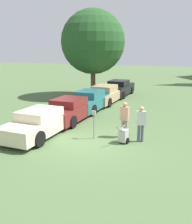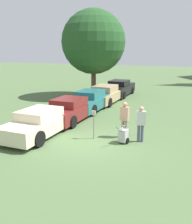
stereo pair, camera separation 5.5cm
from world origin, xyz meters
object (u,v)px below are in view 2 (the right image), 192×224
Objects in this scene: parked_car_teal at (91,101)px; parking_meter at (94,119)px; parked_car_cream at (42,122)px; parked_car_tan at (106,95)px; parked_car_black at (120,88)px; person_supervisor at (141,122)px; parked_car_maroon at (71,110)px; person_worker at (125,117)px; equipment_cart at (124,135)px.

parking_meter is at bearing -65.10° from parked_car_teal.
parked_car_tan is at bearing 88.60° from parked_car_cream.
parked_car_black is at bearing 88.60° from parked_car_cream.
person_supervisor reaches higher than parked_car_cream.
parked_car_maroon is at bearing -41.43° from person_supervisor.
person_worker is at bearing 16.69° from parked_car_cream.
person_worker reaches higher than person_supervisor.
parked_car_cream is at bearing -91.40° from parked_car_tan.
parked_car_tan is at bearing -91.39° from parked_car_black.
parked_car_teal is 2.85m from parked_car_tan.
parked_car_tan is 2.82× the size of person_worker.
parked_car_black is at bearing -62.12° from person_worker.
parking_meter reaches higher than parked_car_maroon.
equipment_cart is (1.52, 0.04, -0.60)m from parking_meter.
parked_car_black is at bearing 88.60° from parked_car_teal.
parked_car_maroon is 3.36× the size of parking_meter.
parked_car_cream is 5.04m from person_supervisor.
parked_car_cream is 1.04× the size of parked_car_black.
parking_meter is 1.55m from person_worker.
person_worker is at bearing -24.02° from parked_car_maroon.
person_worker reaches higher than parking_meter.
parked_car_cream is 8.86m from parked_car_tan.
person_supervisor is (4.93, -4.99, 0.30)m from parked_car_teal.
equipment_cart is at bearing -31.59° from parked_car_maroon.
parking_meter is (2.73, -8.38, 0.31)m from parked_car_tan.
parked_car_teal is 6.17m from parking_meter.
equipment_cart is at bearing -53.60° from parked_car_teal.
parked_car_tan reaches higher than parking_meter.
person_supervisor is at bearing 13.74° from parking_meter.
parked_car_maroon is 0.94× the size of parked_car_tan.
parked_car_teal is at bearing 116.29° from parking_meter.
parked_car_tan is 8.56m from person_worker.
equipment_cart is (4.25, -5.48, -0.30)m from parked_car_teal.
parked_car_teal reaches higher than parking_meter.
equipment_cart is (4.25, -8.34, -0.29)m from parked_car_tan.
person_worker is (1.30, 0.84, 0.05)m from parking_meter.
parking_meter is (2.73, -11.98, 0.29)m from parked_car_black.
parked_car_teal is 1.03× the size of parked_car_black.
parked_car_cream is 2.80× the size of person_worker.
person_supervisor reaches higher than parked_car_black.
parked_car_maroon is at bearing -91.40° from parked_car_teal.
person_worker is at bearing -71.53° from parked_car_black.
person_supervisor is at bearing 46.04° from equipment_cart.
parked_car_maroon is 3.73m from parking_meter.
person_supervisor is at bearing -23.27° from parked_car_maroon.
parked_car_tan is at bearing 88.60° from parked_car_maroon.
parking_meter is (2.73, -5.52, 0.30)m from parked_car_teal.
parked_car_cream is 1.01× the size of parked_car_teal.
parked_car_black is 12.29m from parking_meter.
parked_car_cream is 6.00m from parked_car_teal.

